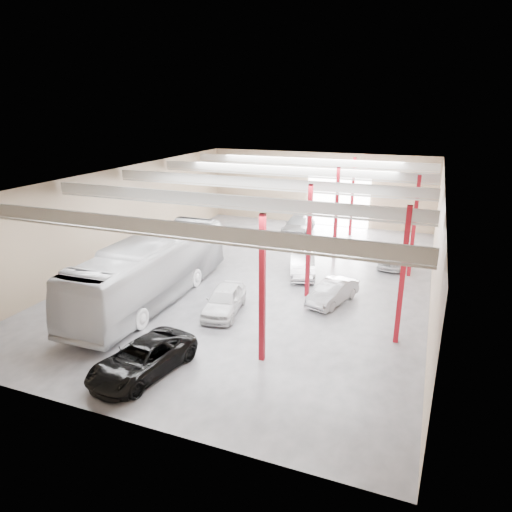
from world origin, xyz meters
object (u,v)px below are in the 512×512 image
Objects in this scene: coach_bus at (152,269)px; car_right_far at (394,255)px; car_row_c at (299,224)px; car_right_near at (333,292)px; car_row_a at (224,300)px; car_row_b at (302,264)px; black_sedan at (142,359)px.

coach_bus reaches higher than car_right_far.
car_row_c is at bearing 152.09° from car_right_far.
car_row_c reaches higher than car_right_far.
coach_bus reaches higher than car_right_near.
car_row_b is at bearing 62.62° from car_row_a.
car_right_far reaches higher than black_sedan.
car_row_b is 7.27m from car_right_far.
car_right_near is 0.92× the size of car_right_far.
car_row_a reaches higher than car_right_far.
black_sedan is at bearing -104.77° from car_row_a.
car_row_c is at bearing 90.44° from car_row_b.
car_right_near is at bearing 24.03° from car_row_a.
car_row_a is at bearing -129.04° from car_right_near.
car_right_far is (13.10, 11.73, -1.18)m from coach_bus.
coach_bus reaches higher than car_row_a.
car_row_c reaches higher than car_row_a.
car_row_b is 4.95m from car_right_near.
car_right_far is at bearing 46.09° from car_row_a.
coach_bus reaches higher than car_row_b.
car_row_a is (0.71, 7.00, 0.04)m from black_sedan.
car_right_far is (9.10, -6.12, -0.03)m from car_row_c.
car_row_c reaches higher than car_row_b.
coach_bus is 18.33m from car_row_c.
car_row_c is (-3.30, 10.50, 0.01)m from car_row_b.
coach_bus reaches higher than black_sedan.
car_right_far is (2.80, 8.31, 0.08)m from car_right_near.
car_row_b is at bearing -136.93° from car_right_far.
car_row_c is (-0.81, 18.00, 0.02)m from car_row_a.
car_right_near is (10.30, 3.42, -1.26)m from coach_bus.
black_sedan is at bearing -61.61° from coach_bus.
car_row_b is at bearing -73.88° from car_row_c.
car_right_near is 8.77m from car_right_far.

